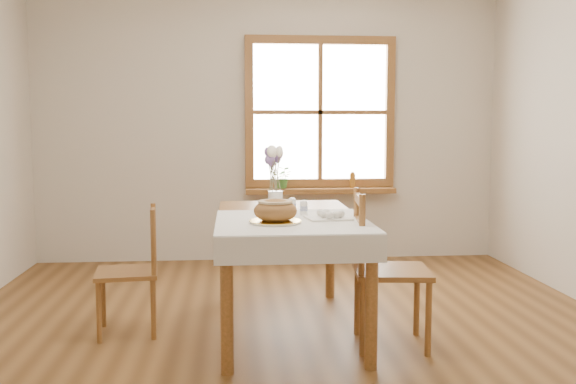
% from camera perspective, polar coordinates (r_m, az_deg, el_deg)
% --- Properties ---
extents(ground, '(5.00, 5.00, 0.00)m').
position_cam_1_polar(ground, '(4.02, 0.38, -13.33)').
color(ground, brown).
rests_on(ground, ground).
extents(room_walls, '(4.60, 5.10, 2.65)m').
position_cam_1_polar(room_walls, '(3.81, 0.40, 11.68)').
color(room_walls, beige).
rests_on(room_walls, ground).
extents(window, '(1.46, 0.08, 1.46)m').
position_cam_1_polar(window, '(6.30, 2.86, 7.09)').
color(window, '#9D5E30').
rests_on(window, ground).
extents(window_sill, '(1.46, 0.20, 0.05)m').
position_cam_1_polar(window_sill, '(6.26, 2.91, 0.13)').
color(window_sill, '#9D5E30').
rests_on(window_sill, ground).
extents(dining_table, '(0.90, 1.60, 0.75)m').
position_cam_1_polar(dining_table, '(4.14, 0.00, -3.23)').
color(dining_table, '#9D5E30').
rests_on(dining_table, ground).
extents(table_linen, '(0.91, 0.99, 0.01)m').
position_cam_1_polar(table_linen, '(3.83, 0.39, -2.63)').
color(table_linen, white).
rests_on(table_linen, dining_table).
extents(chair_left, '(0.44, 0.42, 0.81)m').
position_cam_1_polar(chair_left, '(4.23, -14.15, -6.79)').
color(chair_left, '#9D5E30').
rests_on(chair_left, ground).
extents(chair_right, '(0.50, 0.49, 0.94)m').
position_cam_1_polar(chair_right, '(3.92, 9.21, -6.75)').
color(chair_right, '#9D5E30').
rests_on(chair_right, ground).
extents(bread_plate, '(0.37, 0.37, 0.02)m').
position_cam_1_polar(bread_plate, '(3.73, -1.12, -2.67)').
color(bread_plate, white).
rests_on(bread_plate, table_linen).
extents(bread_loaf, '(0.25, 0.25, 0.14)m').
position_cam_1_polar(bread_loaf, '(3.72, -1.12, -1.49)').
color(bread_loaf, '#945F34').
rests_on(bread_loaf, bread_plate).
extents(egg_napkin, '(0.29, 0.25, 0.01)m').
position_cam_1_polar(egg_napkin, '(3.90, 3.60, -2.32)').
color(egg_napkin, white).
rests_on(egg_napkin, table_linen).
extents(eggs, '(0.22, 0.20, 0.04)m').
position_cam_1_polar(eggs, '(3.90, 3.60, -1.91)').
color(eggs, silver).
rests_on(eggs, egg_napkin).
extents(salt_shaker, '(0.06, 0.06, 0.10)m').
position_cam_1_polar(salt_shaker, '(4.07, 1.41, -1.37)').
color(salt_shaker, white).
rests_on(salt_shaker, table_linen).
extents(pepper_shaker, '(0.06, 0.06, 0.10)m').
position_cam_1_polar(pepper_shaker, '(4.17, 0.36, -1.16)').
color(pepper_shaker, white).
rests_on(pepper_shaker, table_linen).
extents(flower_vase, '(0.11, 0.11, 0.11)m').
position_cam_1_polar(flower_vase, '(4.44, -1.12, -0.76)').
color(flower_vase, white).
rests_on(flower_vase, dining_table).
extents(lavender_bouquet, '(0.18, 0.18, 0.34)m').
position_cam_1_polar(lavender_bouquet, '(4.42, -1.13, 2.17)').
color(lavender_bouquet, '#7E5EA7').
rests_on(lavender_bouquet, flower_vase).
extents(potted_plant, '(0.26, 0.27, 0.17)m').
position_cam_1_polar(potted_plant, '(6.21, -0.47, 1.09)').
color(potted_plant, '#346C2B').
rests_on(potted_plant, window_sill).
extents(amber_bottle, '(0.07, 0.07, 0.16)m').
position_cam_1_polar(amber_bottle, '(6.31, 5.75, 1.10)').
color(amber_bottle, '#965C1B').
rests_on(amber_bottle, window_sill).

